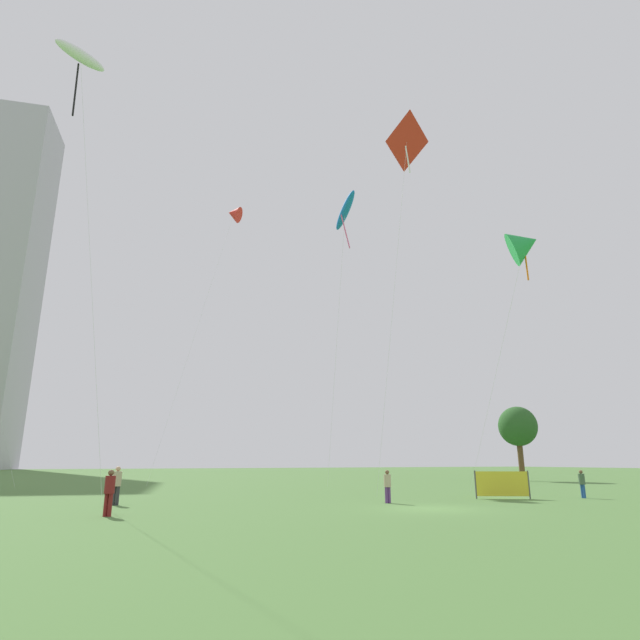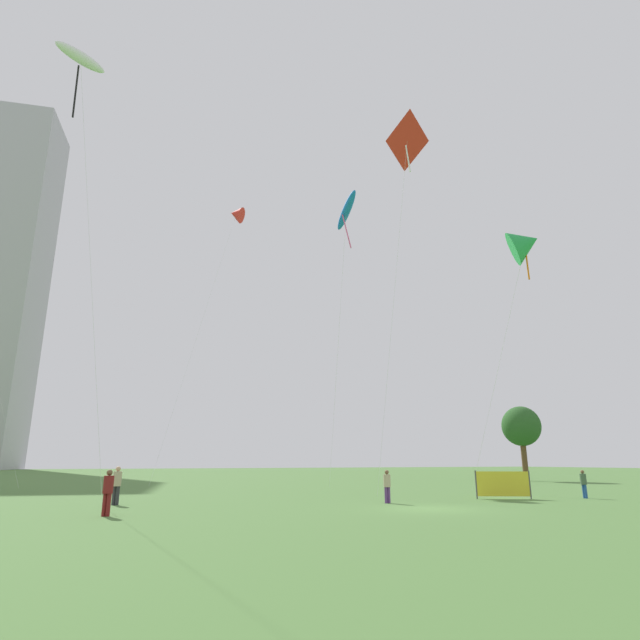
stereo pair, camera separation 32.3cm
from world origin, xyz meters
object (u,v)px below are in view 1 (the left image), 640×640
person_standing_3 (110,489)px  kite_flying_2 (407,143)px  kite_flying_1 (345,211)px  kite_flying_3 (234,214)px  kite_flying_0 (524,245)px  kite_flying_5 (80,57)px  park_tree_1 (518,427)px  event_banner (502,484)px  person_standing_1 (387,484)px  person_standing_0 (117,483)px  person_standing_2 (582,482)px

person_standing_3 → kite_flying_2: kite_flying_2 is taller
kite_flying_1 → kite_flying_3: bearing=102.7°
kite_flying_2 → kite_flying_0: bearing=-31.5°
kite_flying_0 → kite_flying_1: (-5.87, 13.59, 7.42)m
kite_flying_3 → kite_flying_5: 33.74m
person_standing_3 → kite_flying_2: 28.44m
kite_flying_1 → park_tree_1: size_ratio=2.98×
park_tree_1 → event_banner: 30.71m
person_standing_1 → park_tree_1: (29.62, 20.91, 4.84)m
kite_flying_0 → kite_flying_3: kite_flying_3 is taller
person_standing_0 → park_tree_1: park_tree_1 is taller
person_standing_2 → park_tree_1: 28.54m
person_standing_0 → person_standing_2: size_ratio=1.16×
kite_flying_1 → kite_flying_5: bearing=-158.9°
person_standing_1 → kite_flying_2: size_ratio=0.07×
person_standing_3 → event_banner: person_standing_3 is taller
person_standing_2 → kite_flying_5: 38.29m
person_standing_2 → kite_flying_1: bearing=-139.8°
kite_flying_0 → park_tree_1: bearing=48.5°
person_standing_3 → kite_flying_1: size_ratio=0.07×
kite_flying_1 → event_banner: bearing=-71.9°
person_standing_2 → kite_flying_0: bearing=-77.3°
kite_flying_2 → kite_flying_1: bearing=89.1°
person_standing_0 → kite_flying_3: 43.06m
person_standing_2 → kite_flying_1: 27.07m
person_standing_1 → kite_flying_0: 17.47m
kite_flying_5 → person_standing_0: bearing=5.6°
person_standing_0 → kite_flying_1: 28.53m
kite_flying_3 → park_tree_1: 41.33m
person_standing_2 → park_tree_1: (17.15, 22.29, 4.87)m
kite_flying_0 → kite_flying_2: 10.66m
person_standing_1 → kite_flying_5: size_ratio=0.07×
kite_flying_0 → park_tree_1: size_ratio=2.09×
person_standing_0 → person_standing_1: person_standing_0 is taller
person_standing_3 → kite_flying_1: kite_flying_1 is taller
person_standing_3 → kite_flying_0: 27.34m
person_standing_3 → person_standing_1: bearing=-141.0°
person_standing_1 → event_banner: bearing=4.9°
person_standing_1 → person_standing_0: bearing=166.7°
kite_flying_5 → kite_flying_3: bearing=60.4°
event_banner → kite_flying_3: bearing=104.7°
kite_flying_2 → kite_flying_3: kite_flying_3 is taller
kite_flying_2 → person_standing_3: bearing=-168.9°
person_standing_2 → event_banner: (-4.80, 1.39, -0.09)m
park_tree_1 → kite_flying_1: bearing=-160.8°
person_standing_0 → kite_flying_2: size_ratio=0.08×
kite_flying_0 → kite_flying_5: (-26.87, 5.50, 9.12)m
person_standing_2 → kite_flying_1: kite_flying_1 is taller
person_standing_1 → kite_flying_0: bearing=-4.9°
kite_flying_3 → event_banner: (8.55, -32.61, -30.28)m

